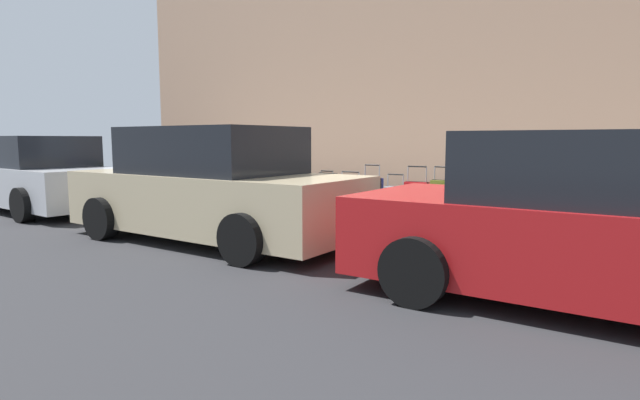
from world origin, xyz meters
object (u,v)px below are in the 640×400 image
suitcase_navy_6 (372,197)px  suitcase_silver_5 (395,202)px  suitcase_red_11 (272,192)px  suitcase_black_8 (327,193)px  suitcase_olive_3 (444,202)px  bollard_post (209,182)px  parked_car_red_0 (603,225)px  suitcase_maroon_7 (350,199)px  suitcase_red_4 (416,201)px  fire_hydrant (238,183)px  suitcase_olive_10 (288,189)px  parked_car_beige_1 (213,188)px  suitcase_teal_9 (310,193)px  suitcase_black_1 (510,214)px  suitcase_maroon_0 (546,212)px  suitcase_teal_2 (478,206)px  parked_car_silver_2 (37,176)px

suitcase_navy_6 → suitcase_silver_5: bearing=-172.1°
suitcase_red_11 → suitcase_black_8: bearing=176.6°
suitcase_olive_3 → bollard_post: 5.48m
parked_car_red_0 → bollard_post: bearing=-17.4°
suitcase_navy_6 → suitcase_maroon_7: (0.47, -0.01, -0.07)m
suitcase_red_4 → fire_hydrant: (4.24, -0.02, 0.09)m
suitcase_red_4 → suitcase_black_8: size_ratio=1.17×
suitcase_olive_10 → parked_car_beige_1: size_ratio=0.18×
parked_car_red_0 → suitcase_teal_9: bearing=-26.7°
suitcase_silver_5 → suitcase_maroon_7: size_ratio=0.98×
suitcase_black_1 → suitcase_olive_3: size_ratio=0.80×
suitcase_red_11 → suitcase_teal_9: bearing=178.8°
suitcase_navy_6 → suitcase_black_8: bearing=4.7°
suitcase_maroon_7 → suitcase_red_4: bearing=177.9°
suitcase_navy_6 → fire_hydrant: size_ratio=1.16×
parked_car_red_0 → parked_car_beige_1: 5.11m
suitcase_black_1 → fire_hydrant: fire_hydrant is taller
suitcase_maroon_0 → suitcase_silver_5: 2.48m
suitcase_maroon_0 → fire_hydrant: size_ratio=1.05×
suitcase_maroon_0 → suitcase_red_4: (2.02, 0.05, 0.01)m
suitcase_black_8 → bollard_post: bearing=1.6°
suitcase_silver_5 → parked_car_beige_1: size_ratio=0.17×
suitcase_red_11 → suitcase_black_1: bearing=179.3°
suitcase_silver_5 → suitcase_teal_9: (1.83, 0.07, 0.05)m
suitcase_maroon_0 → suitcase_teal_9: suitcase_maroon_0 is taller
suitcase_maroon_0 → suitcase_teal_2: (1.00, -0.04, -0.01)m
suitcase_teal_2 → suitcase_red_4: bearing=4.9°
bollard_post → parked_car_red_0: parked_car_red_0 is taller
suitcase_red_11 → parked_car_red_0: size_ratio=0.14×
suitcase_maroon_0 → suitcase_olive_10: bearing=1.0°
suitcase_olive_10 → fire_hydrant: size_ratio=1.03×
suitcase_silver_5 → suitcase_red_11: size_ratio=1.24×
suitcase_teal_2 → suitcase_black_1: bearing=169.5°
suitcase_teal_9 → suitcase_teal_2: bearing=-178.9°
suitcase_red_4 → bollard_post: 5.00m
suitcase_red_11 → parked_car_silver_2: parked_car_silver_2 is taller
suitcase_olive_10 → suitcase_teal_9: bearing=-173.2°
suitcase_teal_2 → suitcase_olive_10: suitcase_teal_2 is taller
suitcase_olive_3 → suitcase_silver_5: bearing=-5.8°
suitcase_maroon_0 → suitcase_teal_9: size_ratio=1.18×
suitcase_maroon_7 → fire_hydrant: bearing=0.5°
fire_hydrant → parked_car_beige_1: (-2.21, 2.69, 0.22)m
suitcase_black_1 → suitcase_teal_2: suitcase_teal_2 is taller
suitcase_maroon_0 → suitcase_navy_6: 2.91m
suitcase_teal_2 → suitcase_silver_5: bearing=-0.4°
suitcase_olive_3 → parked_car_red_0: bearing=134.2°
suitcase_silver_5 → bollard_post: bearing=2.9°
bollard_post → suitcase_navy_6: bearing=-177.7°
suitcase_teal_9 → suitcase_maroon_0: bearing=-179.7°
suitcase_teal_2 → suitcase_maroon_7: 2.37m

